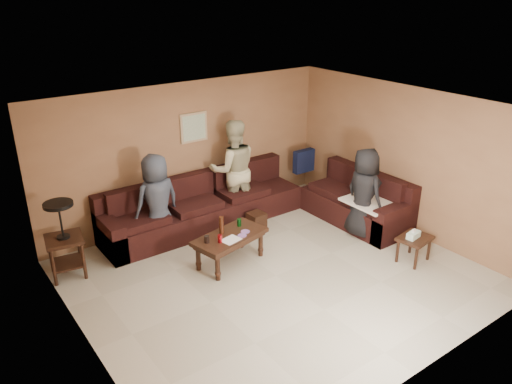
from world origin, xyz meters
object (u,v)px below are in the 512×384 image
coffee_table (230,239)px  person_middle (233,169)px  end_table_left (64,238)px  waste_bin (256,222)px  side_table_right (414,240)px  sectional_sofa (260,208)px  person_left (157,201)px  person_right (364,193)px

coffee_table → person_middle: (0.99, 1.37, 0.51)m
end_table_left → waste_bin: size_ratio=3.58×
end_table_left → side_table_right: 5.24m
sectional_sofa → end_table_left: bearing=174.4°
person_left → coffee_table: bearing=113.9°
waste_bin → coffee_table: bearing=-146.6°
person_right → person_left: bearing=63.3°
coffee_table → side_table_right: (2.32, -1.63, -0.04)m
waste_bin → person_right: 1.91m
sectional_sofa → coffee_table: sectional_sofa is taller
sectional_sofa → side_table_right: size_ratio=8.30×
sectional_sofa → person_right: (1.18, -1.34, 0.45)m
person_middle → side_table_right: bearing=132.9°
sectional_sofa → person_middle: person_middle is taller
waste_bin → person_left: (-1.60, 0.51, 0.62)m
person_middle → sectional_sofa: bearing=124.7°
waste_bin → person_right: person_right is taller
coffee_table → waste_bin: (0.98, 0.64, -0.24)m
end_table_left → person_middle: 3.15m
person_left → sectional_sofa: bearing=164.2°
sectional_sofa → person_middle: (-0.16, 0.58, 0.59)m
side_table_right → person_middle: (-1.33, 3.01, 0.55)m
side_table_right → person_right: 1.16m
coffee_table → person_left: person_left is taller
person_left → waste_bin: bearing=157.9°
end_table_left → person_left: bearing=1.4°
end_table_left → waste_bin: end_table_left is taller
end_table_left → person_middle: person_middle is taller
side_table_right → person_left: person_left is taller
waste_bin → sectional_sofa: bearing=40.3°
side_table_right → person_middle: 3.33m
waste_bin → person_left: bearing=162.3°
end_table_left → person_middle: size_ratio=0.64×
side_table_right → person_left: (-2.94, 2.79, 0.42)m
coffee_table → person_left: bearing=118.3°
sectional_sofa → end_table_left: 3.31m
end_table_left → person_left: person_left is taller
sectional_sofa → person_right: size_ratio=3.00×
sectional_sofa → end_table_left: end_table_left is taller
waste_bin → person_left: 1.79m
waste_bin → person_middle: 1.05m
coffee_table → side_table_right: bearing=-35.1°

